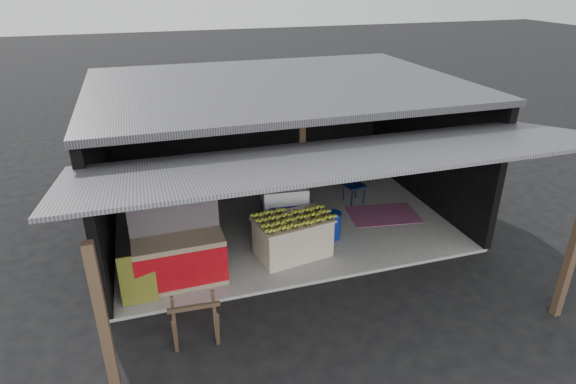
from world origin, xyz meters
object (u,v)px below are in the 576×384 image
object	(u,v)px
neighbor_stall	(180,258)
plastic_chair	(352,180)
banana_table	(293,237)
white_crate	(284,209)
water_barrel	(332,226)
sawhorse	(195,320)

from	to	relation	value
neighbor_stall	plastic_chair	world-z (taller)	neighbor_stall
banana_table	white_crate	distance (m)	0.96
water_barrel	plastic_chair	distance (m)	1.83
banana_table	neighbor_stall	bearing A→B (deg)	177.56
neighbor_stall	water_barrel	bearing A→B (deg)	10.27
banana_table	sawhorse	xyz separation A→B (m)	(-2.06, -1.85, 0.01)
banana_table	water_barrel	size ratio (longest dim) A/B	2.87
white_crate	neighbor_stall	size ratio (longest dim) A/B	0.64
white_crate	sawhorse	distance (m)	3.55
neighbor_stall	sawhorse	world-z (taller)	neighbor_stall
water_barrel	white_crate	bearing A→B (deg)	145.86
white_crate	water_barrel	bearing A→B (deg)	-28.31
white_crate	neighbor_stall	bearing A→B (deg)	-145.88
white_crate	sawhorse	bearing A→B (deg)	-122.23
sawhorse	plastic_chair	xyz separation A→B (m)	(4.11, 3.68, 0.13)
banana_table	water_barrel	xyz separation A→B (m)	(0.95, 0.38, -0.12)
neighbor_stall	white_crate	bearing A→B (deg)	26.78
banana_table	sawhorse	bearing A→B (deg)	-147.58
sawhorse	water_barrel	size ratio (longest dim) A/B	1.41
neighbor_stall	water_barrel	distance (m)	3.13
banana_table	neighbor_stall	xyz separation A→B (m)	(-2.11, -0.26, 0.09)
banana_table	white_crate	xyz separation A→B (m)	(0.12, 0.94, 0.12)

